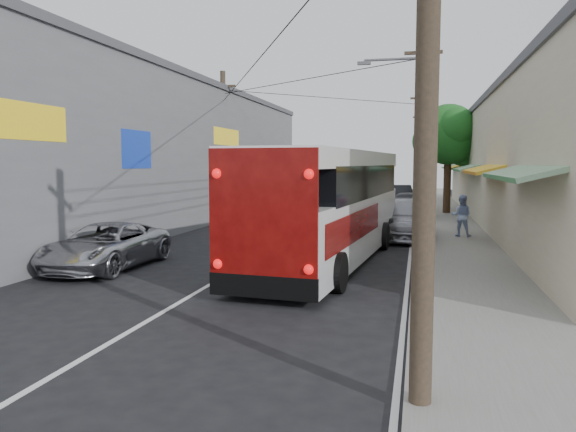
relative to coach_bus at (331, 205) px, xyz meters
The scene contains 13 objects.
ground 9.02m from the coach_bus, 106.15° to the right, with size 120.00×120.00×0.00m, color black.
sidewalk 12.32m from the coach_bus, 70.65° to the left, with size 3.00×80.00×0.12m, color slate.
building_right 16.04m from the coach_bus, 57.73° to the left, with size 7.09×40.00×6.25m.
building_left 14.62m from the coach_bus, 139.05° to the left, with size 7.20×36.00×7.25m.
utility_poles 12.08m from the coach_bus, 86.77° to the left, with size 11.80×45.28×8.00m.
street_tree 18.30m from the coach_bus, 75.87° to the left, with size 4.40×4.00×6.60m.
coach_bus is the anchor object (origin of this frame).
jeepney 6.93m from the coach_bus, 156.27° to the right, with size 2.20×4.78×1.33m, color #B5B5BD.
parked_suv 6.58m from the coach_bus, 70.77° to the left, with size 2.20×5.42×1.57m, color #94949B.
parked_car_mid 13.84m from the coach_bus, 81.07° to the left, with size 1.88×4.68×1.59m, color #28282E.
parked_car_far 20.68m from the coach_bus, 86.28° to the left, with size 1.73×4.97×1.64m, color black.
pedestrian_near 3.93m from the coach_bus, 40.12° to the left, with size 0.64×0.42×1.76m, color #C3678E.
pedestrian_far 7.72m from the coach_bus, 55.04° to the left, with size 0.82×0.64×1.70m, color #9AB0E0.
Camera 1 is at (5.13, -8.95, 3.09)m, focal length 35.00 mm.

